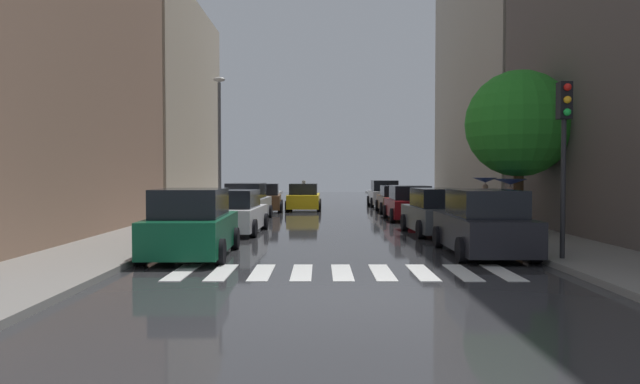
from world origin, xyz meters
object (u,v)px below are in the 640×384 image
pedestrian_far_side (483,189)px  taxi_midroad (302,198)px  parked_car_right_fifth (382,194)px  parked_car_left_nearest (190,225)px  parked_car_left_second (231,213)px  parked_car_right_nearest (481,224)px  traffic_light_right_corner (562,130)px  parked_car_right_fourth (394,200)px  parked_car_left_third (245,203)px  parked_car_right_second (434,213)px  parked_car_left_fourth (262,198)px  parked_car_right_third (407,204)px  lamp_post_left (217,136)px  street_tree_right (516,124)px  pedestrian_by_kerb (508,191)px

pedestrian_far_side → taxi_midroad: bearing=153.8°
parked_car_right_fifth → pedestrian_far_side: 15.64m
parked_car_left_nearest → parked_car_left_second: parked_car_left_nearest is taller
parked_car_right_nearest → traffic_light_right_corner: bearing=-138.8°
parked_car_right_fourth → parked_car_right_fifth: (-0.03, 6.29, 0.09)m
parked_car_left_third → pedestrian_far_side: (10.43, -3.39, 0.73)m
parked_car_right_nearest → parked_car_right_second: (-0.20, 5.33, -0.04)m
parked_car_left_second → traffic_light_right_corner: traffic_light_right_corner is taller
parked_car_left_fourth → parked_car_right_fourth: size_ratio=0.92×
parked_car_right_third → lamp_post_left: 10.02m
parked_car_left_nearest → taxi_midroad: (2.44, 19.76, -0.08)m
parked_car_left_fourth → parked_car_right_fourth: (7.71, -0.52, -0.04)m
parked_car_left_second → parked_car_right_third: (7.49, 6.13, 0.01)m
parked_car_right_nearest → parked_car_right_fourth: (-0.05, 17.59, -0.10)m
parked_car_left_nearest → lamp_post_left: lamp_post_left is taller
parked_car_left_third → parked_car_right_second: (7.77, -6.53, -0.04)m
parked_car_right_fourth → street_tree_right: size_ratio=0.79×
taxi_midroad → parked_car_left_second: bearing=171.4°
taxi_midroad → traffic_light_right_corner: bearing=-161.1°
parked_car_right_third → pedestrian_far_side: (2.67, -3.41, 0.78)m
parked_car_right_fourth → taxi_midroad: size_ratio=0.98×
street_tree_right → traffic_light_right_corner: 7.10m
parked_car_right_nearest → parked_car_right_fifth: 23.88m
parked_car_right_fourth → parked_car_right_third: bearing=179.2°
taxi_midroad → pedestrian_by_kerb: (7.63, -14.96, 0.83)m
pedestrian_by_kerb → lamp_post_left: (-11.71, 8.96, 2.54)m
parked_car_left_third → pedestrian_far_side: 10.99m
parked_car_right_fifth → taxi_midroad: taxi_midroad is taller
parked_car_right_second → parked_car_right_nearest: bearing=179.4°
lamp_post_left → parked_car_left_nearest: bearing=-83.2°
parked_car_right_nearest → parked_car_right_fifth: parked_car_right_nearest is taller
parked_car_right_second → street_tree_right: bearing=-94.2°
pedestrian_by_kerb → traffic_light_right_corner: (-0.71, -6.12, 1.69)m
parked_car_right_second → traffic_light_right_corner: traffic_light_right_corner is taller
parked_car_left_fourth → parked_car_right_nearest: 19.70m
parked_car_left_third → parked_car_left_fourth: size_ratio=1.11×
parked_car_left_second → parked_car_right_second: parked_car_right_second is taller
lamp_post_left → parked_car_right_nearest: bearing=-54.5°
parked_car_right_second → parked_car_right_fifth: parked_car_right_fifth is taller
parked_car_left_third → pedestrian_by_kerb: (10.15, -7.43, 0.77)m
taxi_midroad → street_tree_right: 16.66m
pedestrian_by_kerb → parked_car_left_fourth: bearing=-23.3°
parked_car_right_fifth → parked_car_right_nearest: bearing=180.0°
parked_car_left_fourth → parked_car_left_nearest: bearing=177.1°
parked_car_left_third → pedestrian_far_side: pedestrian_far_side is taller
parked_car_right_fourth → traffic_light_right_corner: traffic_light_right_corner is taller
parked_car_left_nearest → pedestrian_far_side: size_ratio=2.33×
taxi_midroad → street_tree_right: (8.20, -14.13, 3.26)m
parked_car_right_second → taxi_midroad: taxi_midroad is taller
parked_car_left_nearest → parked_car_left_third: (-0.07, 12.24, -0.02)m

